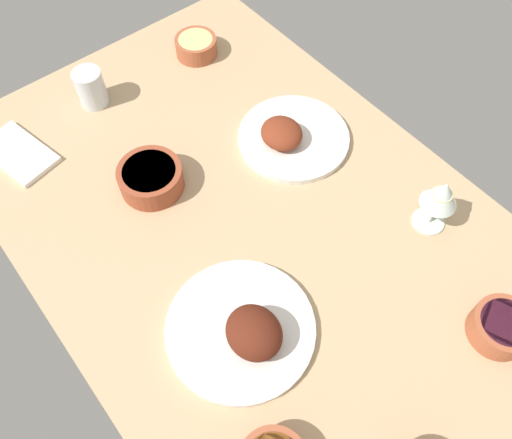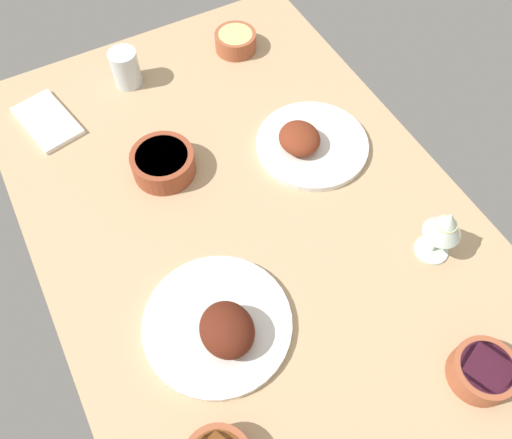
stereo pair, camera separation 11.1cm
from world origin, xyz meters
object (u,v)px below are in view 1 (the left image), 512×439
(bowl_potatoes, at_px, (196,46))
(wine_glass, at_px, (441,196))
(plate_far_side, at_px, (245,330))
(folded_napkin, at_px, (18,153))
(bowl_onions, at_px, (501,327))
(plate_center_main, at_px, (290,136))
(water_tumbler, at_px, (91,88))
(bowl_pasta, at_px, (151,178))

(bowl_potatoes, relative_size, wine_glass, 0.79)
(plate_far_side, bearing_deg, folded_napkin, -168.38)
(plate_far_side, bearing_deg, bowl_onions, 51.41)
(bowl_onions, distance_m, wine_glass, 0.27)
(folded_napkin, bearing_deg, plate_center_main, 54.49)
(plate_center_main, height_order, water_tumbler, water_tumbler)
(plate_far_side, distance_m, folded_napkin, 0.69)
(bowl_potatoes, xyz_separation_m, water_tumbler, (-0.02, -0.30, 0.02))
(folded_napkin, bearing_deg, bowl_potatoes, 92.19)
(plate_far_side, distance_m, plate_center_main, 0.49)
(bowl_potatoes, bearing_deg, plate_far_side, -29.09)
(bowl_potatoes, bearing_deg, bowl_onions, -0.90)
(folded_napkin, bearing_deg, bowl_onions, 27.71)
(water_tumbler, bearing_deg, folded_napkin, -80.69)
(bowl_pasta, bearing_deg, wine_glass, 41.81)
(bowl_pasta, distance_m, folded_napkin, 0.34)
(plate_far_side, relative_size, water_tumbler, 3.03)
(bowl_onions, height_order, wine_glass, wine_glass)
(wine_glass, bearing_deg, bowl_onions, -19.94)
(plate_far_side, height_order, folded_napkin, plate_far_side)
(bowl_pasta, xyz_separation_m, wine_glass, (0.46, 0.41, 0.07))
(plate_far_side, bearing_deg, bowl_potatoes, 150.91)
(bowl_potatoes, relative_size, bowl_pasta, 0.77)
(plate_far_side, height_order, water_tumbler, water_tumbler)
(plate_far_side, relative_size, bowl_potatoes, 2.61)
(bowl_pasta, bearing_deg, plate_far_side, -7.74)
(plate_far_side, relative_size, bowl_onions, 2.50)
(bowl_pasta, height_order, folded_napkin, bowl_pasta)
(plate_center_main, height_order, bowl_potatoes, plate_center_main)
(plate_far_side, xyz_separation_m, water_tumbler, (-0.72, 0.09, 0.02))
(bowl_onions, xyz_separation_m, folded_napkin, (-0.98, -0.51, -0.02))
(plate_center_main, xyz_separation_m, water_tumbler, (-0.41, -0.29, 0.03))
(bowl_potatoes, distance_m, bowl_pasta, 0.44)
(plate_center_main, relative_size, folded_napkin, 1.45)
(plate_center_main, height_order, folded_napkin, plate_center_main)
(bowl_pasta, relative_size, wine_glass, 1.02)
(bowl_potatoes, distance_m, bowl_onions, 1.00)
(bowl_potatoes, height_order, water_tumbler, water_tumbler)
(plate_far_side, distance_m, bowl_potatoes, 0.80)
(plate_far_side, relative_size, bowl_pasta, 2.01)
(plate_far_side, bearing_deg, water_tumbler, 173.11)
(bowl_pasta, bearing_deg, bowl_onions, 24.35)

